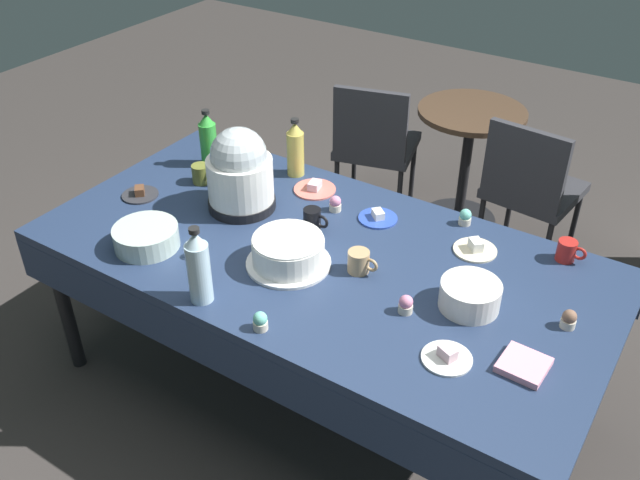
# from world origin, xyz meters

# --- Properties ---
(ground) EXTENTS (9.00, 9.00, 0.00)m
(ground) POSITION_xyz_m (0.00, 0.00, 0.00)
(ground) COLOR #383330
(potluck_table) EXTENTS (2.20, 1.10, 0.75)m
(potluck_table) POSITION_xyz_m (0.00, 0.00, 0.69)
(potluck_table) COLOR navy
(potluck_table) RESTS_ON ground
(frosted_layer_cake) EXTENTS (0.32, 0.32, 0.12)m
(frosted_layer_cake) POSITION_xyz_m (-0.05, -0.14, 0.81)
(frosted_layer_cake) COLOR silver
(frosted_layer_cake) RESTS_ON potluck_table
(slow_cooker) EXTENTS (0.28, 0.28, 0.36)m
(slow_cooker) POSITION_xyz_m (-0.45, 0.09, 0.92)
(slow_cooker) COLOR black
(slow_cooker) RESTS_ON potluck_table
(glass_salad_bowl) EXTENTS (0.25, 0.25, 0.08)m
(glass_salad_bowl) POSITION_xyz_m (-0.57, -0.34, 0.79)
(glass_salad_bowl) COLOR #B2C6BC
(glass_salad_bowl) RESTS_ON potluck_table
(ceramic_snack_bowl) EXTENTS (0.21, 0.21, 0.10)m
(ceramic_snack_bowl) POSITION_xyz_m (0.61, 0.00, 0.80)
(ceramic_snack_bowl) COLOR silver
(ceramic_snack_bowl) RESTS_ON potluck_table
(dessert_plate_cream) EXTENTS (0.17, 0.17, 0.05)m
(dessert_plate_cream) POSITION_xyz_m (0.50, 0.32, 0.76)
(dessert_plate_cream) COLOR beige
(dessert_plate_cream) RESTS_ON potluck_table
(dessert_plate_charcoal) EXTENTS (0.16, 0.16, 0.04)m
(dessert_plate_charcoal) POSITION_xyz_m (-0.87, -0.08, 0.76)
(dessert_plate_charcoal) COLOR #2D2D33
(dessert_plate_charcoal) RESTS_ON potluck_table
(dessert_plate_cobalt) EXTENTS (0.16, 0.16, 0.04)m
(dessert_plate_cobalt) POSITION_xyz_m (0.08, 0.32, 0.76)
(dessert_plate_cobalt) COLOR #2D4CB2
(dessert_plate_cobalt) RESTS_ON potluck_table
(dessert_plate_coral) EXTENTS (0.18, 0.18, 0.04)m
(dessert_plate_coral) POSITION_xyz_m (-0.27, 0.37, 0.76)
(dessert_plate_coral) COLOR #E07266
(dessert_plate_coral) RESTS_ON potluck_table
(dessert_plate_white) EXTENTS (0.16, 0.16, 0.05)m
(dessert_plate_white) POSITION_xyz_m (0.65, -0.28, 0.76)
(dessert_plate_white) COLOR white
(dessert_plate_white) RESTS_ON potluck_table
(cupcake_vanilla) EXTENTS (0.05, 0.05, 0.07)m
(cupcake_vanilla) POSITION_xyz_m (-0.11, 0.28, 0.78)
(cupcake_vanilla) COLOR beige
(cupcake_vanilla) RESTS_ON potluck_table
(cupcake_berry) EXTENTS (0.05, 0.05, 0.07)m
(cupcake_berry) POSITION_xyz_m (0.08, -0.48, 0.78)
(cupcake_berry) COLOR beige
(cupcake_berry) RESTS_ON potluck_table
(cupcake_mint) EXTENTS (0.05, 0.05, 0.07)m
(cupcake_mint) POSITION_xyz_m (0.92, 0.08, 0.78)
(cupcake_mint) COLOR beige
(cupcake_mint) RESTS_ON potluck_table
(cupcake_lemon) EXTENTS (0.05, 0.05, 0.07)m
(cupcake_lemon) POSITION_xyz_m (-0.36, -0.28, 0.78)
(cupcake_lemon) COLOR beige
(cupcake_lemon) RESTS_ON potluck_table
(cupcake_cocoa) EXTENTS (0.05, 0.05, 0.07)m
(cupcake_cocoa) POSITION_xyz_m (0.44, -0.14, 0.78)
(cupcake_cocoa) COLOR beige
(cupcake_cocoa) RESTS_ON potluck_table
(cupcake_rose) EXTENTS (0.05, 0.05, 0.07)m
(cupcake_rose) POSITION_xyz_m (0.39, 0.48, 0.78)
(cupcake_rose) COLOR beige
(cupcake_rose) RESTS_ON potluck_table
(soda_bottle_ginger_ale) EXTENTS (0.08, 0.08, 0.27)m
(soda_bottle_ginger_ale) POSITION_xyz_m (-0.42, 0.45, 0.87)
(soda_bottle_ginger_ale) COLOR gold
(soda_bottle_ginger_ale) RESTS_ON potluck_table
(soda_bottle_water) EXTENTS (0.08, 0.08, 0.30)m
(soda_bottle_water) POSITION_xyz_m (-0.19, -0.47, 0.89)
(soda_bottle_water) COLOR silver
(soda_bottle_water) RESTS_ON potluck_table
(soda_bottle_lime_soda) EXTENTS (0.08, 0.08, 0.27)m
(soda_bottle_lime_soda) POSITION_xyz_m (-0.81, 0.31, 0.87)
(soda_bottle_lime_soda) COLOR green
(soda_bottle_lime_soda) RESTS_ON potluck_table
(coffee_mug_olive) EXTENTS (0.12, 0.08, 0.08)m
(coffee_mug_olive) POSITION_xyz_m (-0.73, 0.16, 0.79)
(coffee_mug_olive) COLOR olive
(coffee_mug_olive) RESTS_ON potluck_table
(coffee_mug_tan) EXTENTS (0.12, 0.08, 0.08)m
(coffee_mug_tan) POSITION_xyz_m (0.19, -0.03, 0.79)
(coffee_mug_tan) COLOR tan
(coffee_mug_tan) RESTS_ON potluck_table
(coffee_mug_black) EXTENTS (0.11, 0.07, 0.09)m
(coffee_mug_black) POSITION_xyz_m (-0.11, 0.11, 0.80)
(coffee_mug_black) COLOR black
(coffee_mug_black) RESTS_ON potluck_table
(coffee_mug_red) EXTENTS (0.11, 0.07, 0.08)m
(coffee_mug_red) POSITION_xyz_m (0.80, 0.45, 0.79)
(coffee_mug_red) COLOR #B2231E
(coffee_mug_red) RESTS_ON potluck_table
(paper_napkin_stack) EXTENTS (0.15, 0.15, 0.02)m
(paper_napkin_stack) POSITION_xyz_m (0.86, -0.18, 0.76)
(paper_napkin_stack) COLOR pink
(paper_napkin_stack) RESTS_ON potluck_table
(maroon_chair_left) EXTENTS (0.54, 0.54, 0.85)m
(maroon_chair_left) POSITION_xyz_m (-0.53, 1.40, 0.49)
(maroon_chair_left) COLOR #333338
(maroon_chair_left) RESTS_ON ground
(maroon_chair_right) EXTENTS (0.48, 0.48, 0.85)m
(maroon_chair_right) POSITION_xyz_m (0.39, 1.39, 0.49)
(maroon_chair_right) COLOR #333338
(maroon_chair_right) RESTS_ON ground
(round_cafe_table) EXTENTS (0.60, 0.60, 0.72)m
(round_cafe_table) POSITION_xyz_m (-0.05, 1.62, 0.50)
(round_cafe_table) COLOR #473323
(round_cafe_table) RESTS_ON ground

